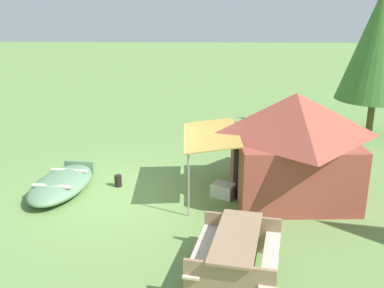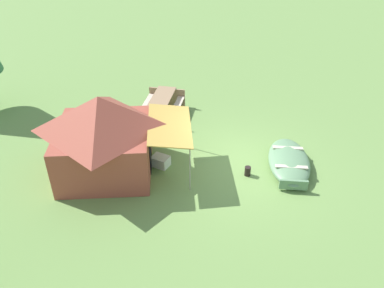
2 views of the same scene
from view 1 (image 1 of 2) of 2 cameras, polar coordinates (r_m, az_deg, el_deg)
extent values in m
plane|color=#688D48|center=(10.92, -8.25, -6.39)|extent=(80.00, 80.00, 0.00)
ellipsoid|color=#5F8660|center=(11.32, -16.35, -4.93)|extent=(2.63, 1.53, 0.41)
ellipsoid|color=#212F21|center=(11.31, -16.37, -4.78)|extent=(2.42, 1.36, 0.15)
cube|color=beige|center=(10.85, -17.50, -5.13)|extent=(0.25, 0.95, 0.04)
cube|color=beige|center=(11.68, -15.43, -3.26)|extent=(0.25, 0.95, 0.04)
cube|color=#5F8660|center=(12.29, -14.19, -2.81)|extent=(0.17, 0.80, 0.31)
cube|color=#9C4637|center=(10.81, 12.60, -2.71)|extent=(2.74, 2.72, 1.47)
pyramid|color=#9C4637|center=(10.45, 13.06, 3.66)|extent=(2.96, 2.94, 1.01)
cube|color=black|center=(10.63, 5.61, -3.39)|extent=(0.76, 0.06, 1.17)
cube|color=gold|center=(10.28, 2.40, 1.26)|extent=(2.42, 1.33, 0.18)
cylinder|color=gray|center=(9.51, -0.44, -5.42)|extent=(0.04, 0.04, 1.39)
cylinder|color=gray|center=(11.57, -0.52, -1.06)|extent=(0.04, 0.04, 1.39)
cube|color=#967557|center=(7.56, 5.72, -11.64)|extent=(1.93, 1.06, 0.04)
cube|color=beige|center=(7.68, 10.03, -13.91)|extent=(1.85, 0.62, 0.04)
cube|color=beige|center=(7.79, 1.36, -13.10)|extent=(1.85, 0.62, 0.04)
cube|color=#967557|center=(7.09, 4.71, -17.54)|extent=(0.34, 1.39, 0.73)
cube|color=#967557|center=(8.46, 6.39, -11.22)|extent=(0.34, 1.39, 0.73)
cube|color=beige|center=(10.67, 4.04, -5.89)|extent=(0.60, 0.64, 0.33)
cylinder|color=black|center=(11.36, -9.40, -4.65)|extent=(0.26, 0.26, 0.29)
cylinder|color=brown|center=(16.57, 21.81, 3.22)|extent=(0.23, 0.23, 1.24)
cone|color=#3E762E|center=(16.17, 22.88, 12.03)|extent=(2.55, 2.55, 3.89)
camera|label=2|loc=(19.74, 0.83, 26.02)|focal=36.69mm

